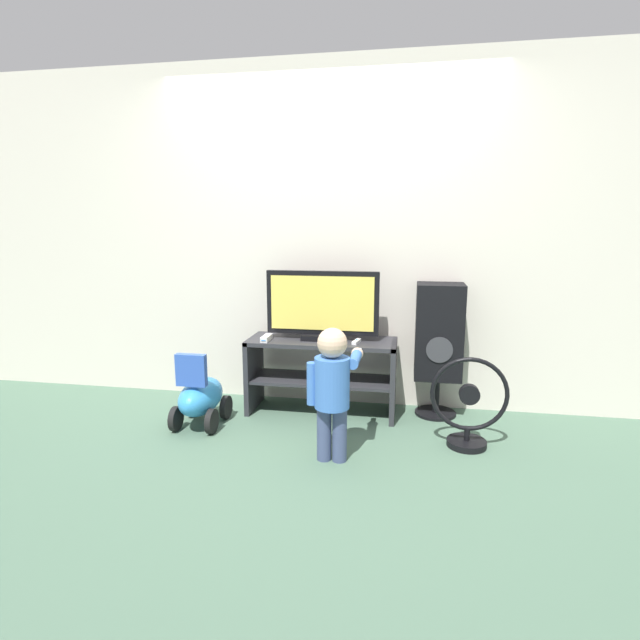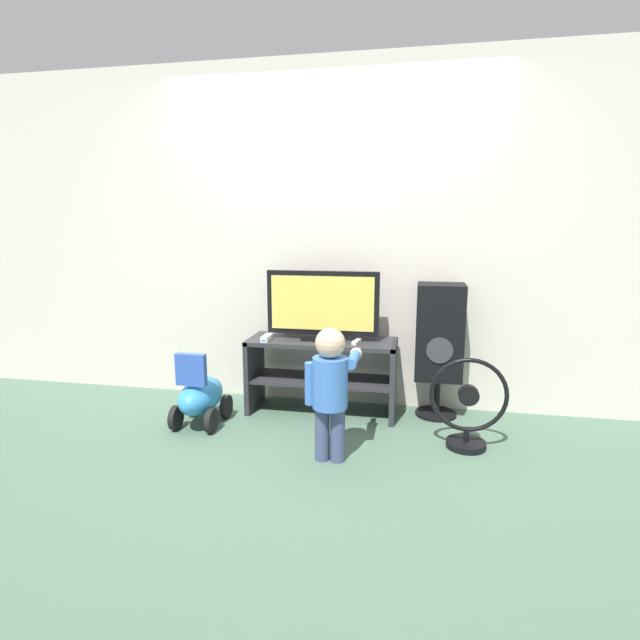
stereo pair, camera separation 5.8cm
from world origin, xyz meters
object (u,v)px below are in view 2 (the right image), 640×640
game_console (267,338)px  ride_on_toy (201,396)px  television (323,306)px  floor_fan (468,408)px  speaker_tower (439,335)px  child (331,383)px  remote_secondary (332,341)px  remote_primary (357,342)px

game_console → ride_on_toy: (-0.40, -0.30, -0.37)m
television → floor_fan: bearing=-23.8°
game_console → speaker_tower: (1.24, 0.19, 0.03)m
game_console → floor_fan: 1.48m
television → child: television is taller
child → ride_on_toy: size_ratio=1.49×
television → speaker_tower: bearing=5.1°
child → ride_on_toy: 1.09m
child → speaker_tower: bearing=52.8°
remote_secondary → floor_fan: size_ratio=0.22×
remote_secondary → remote_primary: bearing=6.7°
television → remote_secondary: television is taller
remote_primary → remote_secondary: same height
television → game_console: television is taller
game_console → speaker_tower: bearing=8.9°
speaker_tower → floor_fan: speaker_tower is taller
floor_fan → game_console: bearing=166.8°
ride_on_toy → game_console: bearing=36.6°
television → ride_on_toy: bearing=-152.4°
television → remote_secondary: 0.27m
game_console → child: (0.59, -0.66, -0.10)m
game_console → ride_on_toy: size_ratio=0.30×
child → television: bearing=104.3°
remote_primary → floor_fan: size_ratio=0.23×
speaker_tower → remote_primary: bearing=-164.8°
speaker_tower → floor_fan: bearing=-72.0°
television → game_console: size_ratio=4.96×
remote_secondary → child: bearing=-81.1°
floor_fan → ride_on_toy: floor_fan is taller
remote_secondary → television: bearing=131.8°
remote_primary → child: size_ratio=0.16×
game_console → floor_fan: bearing=-13.2°
television → speaker_tower: television is taller
remote_secondary → floor_fan: 1.04m
remote_secondary → speaker_tower: 0.78m
child → floor_fan: bearing=21.9°
television → floor_fan: 1.24m
remote_secondary → speaker_tower: bearing=13.3°
game_console → remote_secondary: 0.49m
game_console → child: size_ratio=0.21×
floor_fan → speaker_tower: bearing=108.0°
remote_primary → ride_on_toy: remote_primary is taller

